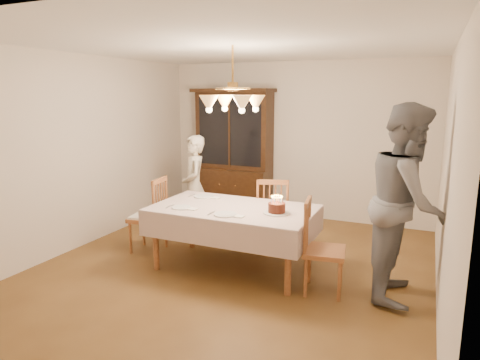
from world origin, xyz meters
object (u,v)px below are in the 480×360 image
at_px(china_hutch, 234,154).
at_px(elderly_woman, 194,186).
at_px(birthday_cake, 277,209).
at_px(chair_far_side, 273,218).
at_px(dining_table, 233,213).

relative_size(china_hutch, elderly_woman, 1.45).
bearing_deg(birthday_cake, elderly_woman, 150.03).
height_order(chair_far_side, elderly_woman, elderly_woman).
relative_size(chair_far_side, birthday_cake, 3.33).
bearing_deg(elderly_woman, birthday_cake, 23.55).
bearing_deg(birthday_cake, dining_table, 175.88).
bearing_deg(birthday_cake, china_hutch, 124.62).
xyz_separation_m(dining_table, elderly_woman, (-1.03, 0.88, 0.06)).
relative_size(chair_far_side, elderly_woman, 0.67).
bearing_deg(birthday_cake, chair_far_side, 112.29).
distance_m(dining_table, birthday_cake, 0.57).
bearing_deg(chair_far_side, china_hutch, 130.17).
relative_size(china_hutch, birthday_cake, 7.20).
bearing_deg(elderly_woman, chair_far_side, 48.85).
bearing_deg(dining_table, chair_far_side, 73.94).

